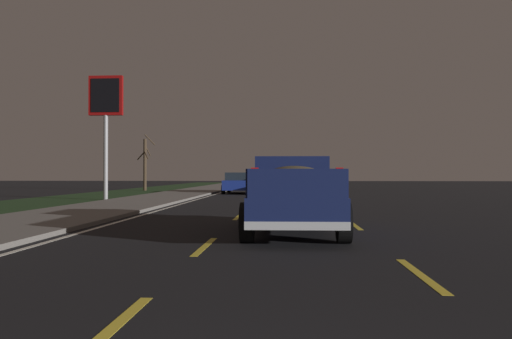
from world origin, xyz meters
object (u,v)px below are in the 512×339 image
(sedan_silver, at_px, (285,183))
(bare_tree_far, at_px, (145,163))
(pickup_truck, at_px, (292,192))
(gas_price_sign, at_px, (106,107))
(sedan_blue, at_px, (238,183))

(sedan_silver, bearing_deg, bare_tree_far, 59.77)
(sedan_silver, bearing_deg, pickup_truck, -179.46)
(gas_price_sign, bearing_deg, sedan_blue, -34.92)
(sedan_blue, bearing_deg, gas_price_sign, 145.08)
(gas_price_sign, height_order, bare_tree_far, gas_price_sign)
(sedan_blue, xyz_separation_m, sedan_silver, (-1.35, -3.49, 0.00))
(bare_tree_far, bearing_deg, sedan_blue, -123.48)
(sedan_silver, relative_size, bare_tree_far, 0.91)
(sedan_silver, relative_size, gas_price_sign, 0.64)
(sedan_silver, distance_m, bare_tree_far, 14.18)
(sedan_silver, xyz_separation_m, gas_price_sign, (-7.92, 9.95, 4.40))
(gas_price_sign, bearing_deg, bare_tree_far, 8.40)
(pickup_truck, distance_m, sedan_silver, 22.31)
(pickup_truck, distance_m, gas_price_sign, 18.11)
(pickup_truck, xyz_separation_m, gas_price_sign, (14.39, 10.16, 4.20))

